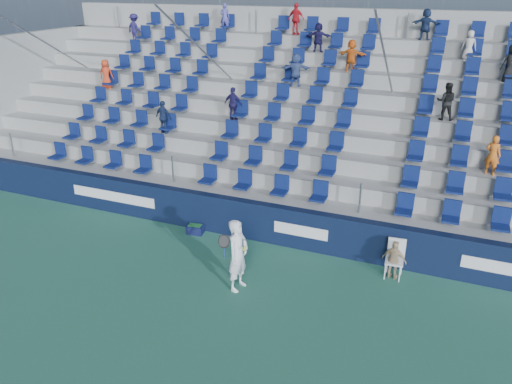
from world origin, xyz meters
TOP-DOWN VIEW (x-y plane):
  - ground at (0.00, 0.00)m, footprint 70.00×70.00m
  - sponsor_wall at (0.00, 3.15)m, footprint 24.00×0.32m
  - grandstand at (-0.00, 8.24)m, footprint 24.00×8.17m
  - tennis_player at (0.62, 0.56)m, footprint 0.69×0.75m
  - line_judge_chair at (4.20, 2.66)m, footprint 0.50×0.51m
  - line_judge at (4.20, 2.50)m, footprint 0.68×0.38m
  - ball_bin at (-1.81, 2.75)m, footprint 0.54×0.40m

SIDE VIEW (x-z plane):
  - ground at x=0.00m, z-range 0.00..0.00m
  - ball_bin at x=-1.81m, z-range 0.01..0.30m
  - line_judge at x=4.20m, z-range 0.00..1.09m
  - line_judge_chair at x=4.20m, z-range 0.07..1.12m
  - sponsor_wall at x=0.00m, z-range 0.00..1.20m
  - tennis_player at x=0.62m, z-range 0.00..1.91m
  - grandstand at x=0.00m, z-range -1.17..5.45m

